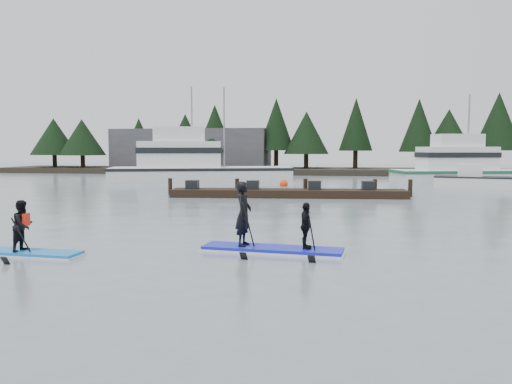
% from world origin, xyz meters
% --- Properties ---
extents(ground, '(160.00, 160.00, 0.00)m').
position_xyz_m(ground, '(0.00, 0.00, 0.00)').
color(ground, slate).
rests_on(ground, ground).
extents(far_shore, '(70.00, 8.00, 0.60)m').
position_xyz_m(far_shore, '(0.00, 42.00, 0.30)').
color(far_shore, '#2D281E').
rests_on(far_shore, ground).
extents(treeline, '(60.00, 4.00, 8.00)m').
position_xyz_m(treeline, '(0.00, 42.00, 0.00)').
color(treeline, black).
rests_on(treeline, ground).
extents(waterfront_building, '(18.00, 6.00, 5.00)m').
position_xyz_m(waterfront_building, '(-14.00, 44.00, 2.50)').
color(waterfront_building, '#4C4C51').
rests_on(waterfront_building, ground).
extents(fishing_boat_large, '(16.08, 8.51, 8.99)m').
position_xyz_m(fishing_boat_large, '(-9.23, 29.29, 0.67)').
color(fishing_boat_large, silver).
rests_on(fishing_boat_large, ground).
extents(fishing_boat_medium, '(13.58, 6.84, 7.97)m').
position_xyz_m(fishing_boat_medium, '(13.71, 30.38, 0.55)').
color(fishing_boat_medium, silver).
rests_on(fishing_boat_medium, ground).
extents(skiff, '(6.95, 3.55, 0.78)m').
position_xyz_m(skiff, '(13.26, 24.39, 0.39)').
color(skiff, silver).
rests_on(skiff, ground).
extents(floating_dock, '(13.37, 2.98, 0.44)m').
position_xyz_m(floating_dock, '(0.27, 15.41, 0.22)').
color(floating_dock, black).
rests_on(floating_dock, ground).
extents(buoy_b, '(0.61, 0.61, 0.61)m').
position_xyz_m(buoy_b, '(-0.88, 23.58, 0.00)').
color(buoy_b, '#EB390B').
rests_on(buoy_b, ground).
extents(buoy_c, '(0.49, 0.49, 0.49)m').
position_xyz_m(buoy_c, '(11.43, 24.92, 0.00)').
color(buoy_c, '#EB390B').
rests_on(buoy_c, ground).
extents(buoy_a, '(0.60, 0.60, 0.60)m').
position_xyz_m(buoy_a, '(-15.60, 26.66, 0.00)').
color(buoy_a, '#EB390B').
rests_on(buoy_a, ground).
extents(paddleboard_solo, '(3.10, 1.14, 1.87)m').
position_xyz_m(paddleboard_solo, '(-4.92, -1.13, 0.51)').
color(paddleboard_solo, blue).
rests_on(paddleboard_solo, ground).
extents(paddleboard_duo, '(3.82, 1.37, 2.33)m').
position_xyz_m(paddleboard_duo, '(1.28, 0.34, 0.59)').
color(paddleboard_duo, '#141CC0').
rests_on(paddleboard_duo, ground).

